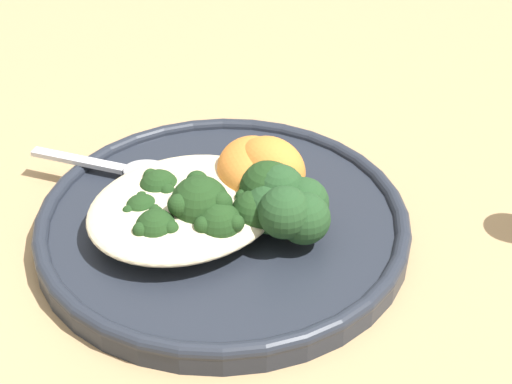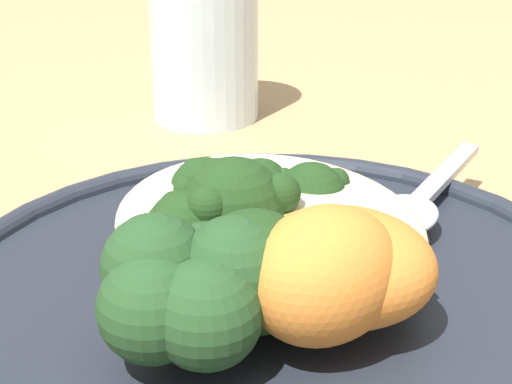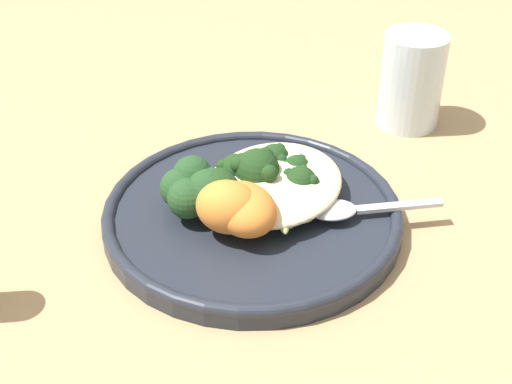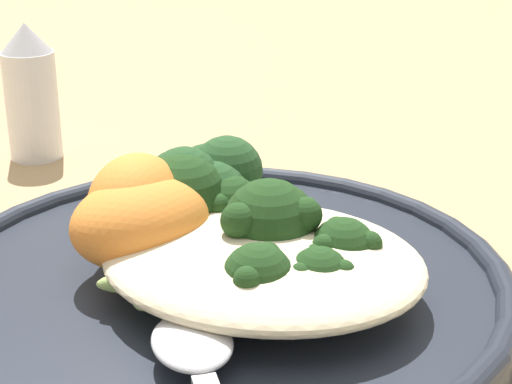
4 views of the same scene
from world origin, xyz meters
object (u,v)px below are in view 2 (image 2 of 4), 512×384
kale_tuft (189,284)px  sweet_potato_chunk_0 (324,275)px  broccoli_stalk_0 (320,207)px  broccoli_stalk_4 (213,238)px  plate (274,303)px  broccoli_stalk_5 (243,266)px  broccoli_stalk_6 (280,269)px  quinoa_mound (262,223)px  broccoli_stalk_1 (291,208)px  broccoli_stalk_2 (252,211)px  spoon (411,206)px  broccoli_stalk_3 (251,215)px  water_glass (204,38)px  sweet_potato_chunk_1 (352,264)px

kale_tuft → sweet_potato_chunk_0: bearing=67.9°
broccoli_stalk_0 → broccoli_stalk_4: 0.05m
plate → kale_tuft: bearing=-60.4°
broccoli_stalk_5 → broccoli_stalk_6: 0.02m
quinoa_mound → broccoli_stalk_6: (0.05, -0.02, 0.01)m
broccoli_stalk_1 → kale_tuft: bearing=117.0°
broccoli_stalk_2 → broccoli_stalk_6: broccoli_stalk_6 is taller
quinoa_mound → spoon: 0.07m
broccoli_stalk_5 → kale_tuft: bearing=37.3°
broccoli_stalk_3 → spoon: broccoli_stalk_3 is taller
sweet_potato_chunk_0 → water_glass: size_ratio=0.53×
broccoli_stalk_1 → broccoli_stalk_0: bearing=-148.7°
plate → kale_tuft: kale_tuft is taller
quinoa_mound → sweet_potato_chunk_1: sweet_potato_chunk_1 is taller
broccoli_stalk_2 → sweet_potato_chunk_0: bearing=142.6°
quinoa_mound → sweet_potato_chunk_0: size_ratio=2.55×
sweet_potato_chunk_1 → kale_tuft: (-0.01, -0.06, 0.00)m
broccoli_stalk_6 → sweet_potato_chunk_0: bearing=100.6°
broccoli_stalk_3 → broccoli_stalk_4: bearing=46.2°
broccoli_stalk_1 → broccoli_stalk_6: size_ratio=0.90×
sweet_potato_chunk_1 → quinoa_mound: bearing=-173.3°
broccoli_stalk_2 → broccoli_stalk_3: (0.02, -0.01, 0.01)m
water_glass → broccoli_stalk_6: bearing=-16.3°
broccoli_stalk_0 → broccoli_stalk_6: 0.07m
sweet_potato_chunk_1 → spoon: size_ratio=0.59×
broccoli_stalk_5 → broccoli_stalk_3: bearing=-115.1°
kale_tuft → broccoli_stalk_5: bearing=122.0°
broccoli_stalk_4 → spoon: 0.10m
broccoli_stalk_3 → sweet_potato_chunk_1: broccoli_stalk_3 is taller
broccoli_stalk_3 → broccoli_stalk_2: bearing=-75.5°
kale_tuft → broccoli_stalk_0: bearing=123.1°
broccoli_stalk_2 → broccoli_stalk_3: 0.02m
broccoli_stalk_2 → broccoli_stalk_4: bearing=97.0°
broccoli_stalk_5 → spoon: 0.10m
plate → broccoli_stalk_6: broccoli_stalk_6 is taller
spoon → broccoli_stalk_3: bearing=150.5°
plate → broccoli_stalk_0: (-0.03, 0.03, 0.02)m
quinoa_mound → plate: bearing=-14.5°
broccoli_stalk_1 → sweet_potato_chunk_1: sweet_potato_chunk_1 is taller
spoon → water_glass: 0.23m
plate → broccoli_stalk_0: broccoli_stalk_0 is taller
broccoli_stalk_0 → sweet_potato_chunk_0: bearing=147.9°
broccoli_stalk_5 → sweet_potato_chunk_1: sweet_potato_chunk_1 is taller
sweet_potato_chunk_0 → spoon: size_ratio=0.50×
broccoli_stalk_1 → broccoli_stalk_6: bearing=135.6°
broccoli_stalk_2 → sweet_potato_chunk_0: 0.08m
plate → quinoa_mound: (-0.03, 0.01, 0.02)m
broccoli_stalk_0 → sweet_potato_chunk_1: 0.06m
broccoli_stalk_0 → sweet_potato_chunk_0: sweet_potato_chunk_0 is taller
broccoli_stalk_3 → broccoli_stalk_6: broccoli_stalk_6 is taller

